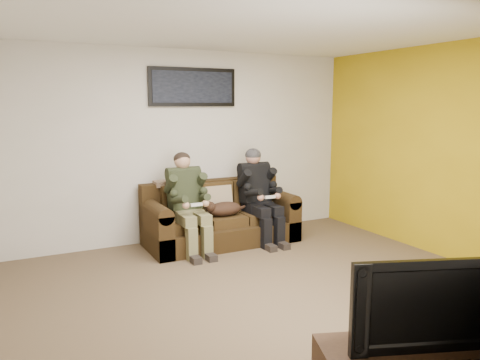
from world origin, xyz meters
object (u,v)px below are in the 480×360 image
person_left (187,197)px  person_right (259,190)px  framed_poster (193,87)px  television (424,300)px  cat (223,209)px  sofa (219,220)px

person_left → person_right: bearing=0.0°
person_right → framed_poster: (-0.72, 0.56, 1.40)m
person_right → television: (-0.87, -3.60, -0.02)m
cat → television: 3.60m
sofa → person_left: (-0.52, -0.17, 0.39)m
person_left → person_right: (1.04, 0.00, 0.00)m
person_left → television: size_ratio=1.26×
person_left → person_right: person_right is taller
person_left → television: person_left is taller
framed_poster → television: 4.40m
person_left → cat: person_left is taller
person_left → television: bearing=-87.3°
person_left → sofa: bearing=18.0°
sofa → framed_poster: size_ratio=1.62×
person_right → cat: bearing=-177.7°
cat → framed_poster: bearing=106.7°
person_right → framed_poster: framed_poster is taller
framed_poster → person_right: bearing=-38.0°
sofa → television: bearing=-95.3°
person_left → cat: bearing=-2.5°
sofa → person_right: bearing=-17.9°
sofa → person_left: person_left is taller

